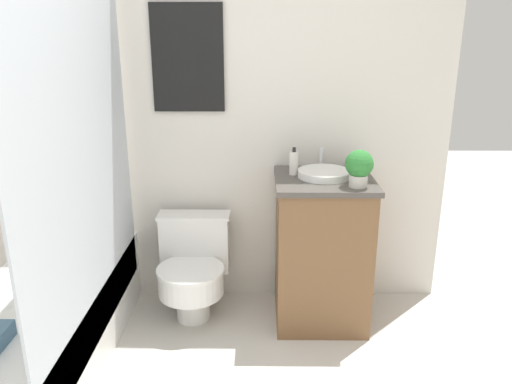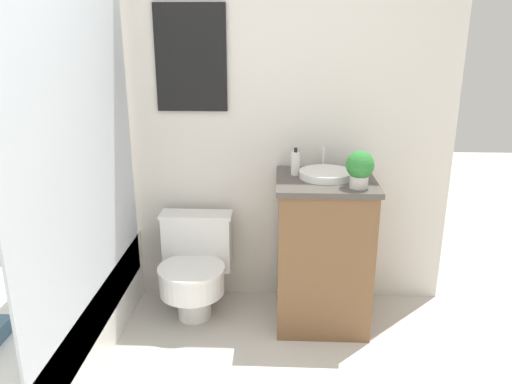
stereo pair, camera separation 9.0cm
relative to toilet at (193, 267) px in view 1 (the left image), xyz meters
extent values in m
cube|color=silver|center=(0.02, 0.27, 0.94)|extent=(3.05, 0.05, 2.50)
cube|color=black|center=(-0.01, 0.24, 1.20)|extent=(0.41, 0.02, 0.60)
cube|color=silver|center=(-0.01, 0.23, 1.20)|extent=(0.38, 0.01, 0.57)
cube|color=white|center=(-0.70, -0.54, -0.10)|extent=(0.62, 1.59, 0.43)
cube|color=silver|center=(-0.39, -0.54, 0.76)|extent=(0.01, 1.46, 1.75)
cylinder|color=white|center=(0.00, -0.06, -0.22)|extent=(0.20, 0.20, 0.20)
cylinder|color=white|center=(0.00, -0.10, -0.05)|extent=(0.38, 0.38, 0.14)
cylinder|color=white|center=(0.00, -0.10, 0.03)|extent=(0.39, 0.39, 0.02)
cube|color=white|center=(0.00, 0.12, 0.10)|extent=(0.42, 0.15, 0.35)
cube|color=white|center=(0.00, 0.12, 0.28)|extent=(0.44, 0.16, 0.02)
cube|color=brown|center=(0.76, -0.03, 0.11)|extent=(0.52, 0.51, 0.85)
cube|color=#4C4742|center=(0.76, -0.03, 0.55)|extent=(0.55, 0.54, 0.03)
cylinder|color=white|center=(0.76, -0.01, 0.59)|extent=(0.30, 0.30, 0.04)
cylinder|color=silver|center=(0.76, 0.16, 0.63)|extent=(0.02, 0.02, 0.13)
cylinder|color=silver|center=(0.59, 0.04, 0.63)|extent=(0.05, 0.05, 0.13)
cylinder|color=black|center=(0.59, 0.04, 0.71)|extent=(0.02, 0.02, 0.02)
cylinder|color=beige|center=(0.92, -0.19, 0.60)|extent=(0.10, 0.10, 0.06)
sphere|color=#2D7A33|center=(0.92, -0.19, 0.69)|extent=(0.15, 0.15, 0.15)
camera|label=1|loc=(0.40, -2.71, 1.34)|focal=35.00mm
camera|label=2|loc=(0.49, -2.70, 1.34)|focal=35.00mm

